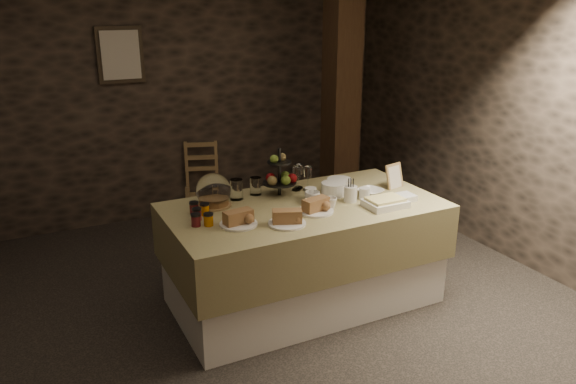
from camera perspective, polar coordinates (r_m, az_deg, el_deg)
name	(u,v)px	position (r m, az deg, el deg)	size (l,w,h in m)	color
ground_plane	(231,330)	(4.20, -5.83, -13.81)	(5.50, 5.00, 0.01)	black
room_shell	(223,117)	(3.61, -6.66, 7.55)	(5.52, 5.02, 2.60)	black
buffet_table	(304,247)	(4.34, 1.61, -5.57)	(2.05, 1.09, 0.81)	white
chair	(201,184)	(6.20, -8.86, 0.81)	(0.47, 0.46, 0.63)	olive
timber_column	(341,98)	(5.88, 5.41, 9.44)	(0.30, 0.30, 2.60)	black
framed_picture	(120,55)	(5.91, -16.67, 13.20)	(0.45, 0.04, 0.55)	#32271A
plate_stack_a	(333,189)	(4.41, 4.63, 0.32)	(0.19, 0.19, 0.10)	silver
plate_stack_b	(339,184)	(4.56, 5.24, 0.84)	(0.20, 0.20, 0.09)	silver
cutlery_holder	(350,194)	(4.28, 6.37, -0.19)	(0.10, 0.10, 0.12)	silver
cup_a	(312,198)	(4.21, 2.48, -0.58)	(0.12, 0.12, 0.09)	silver
cup_b	(331,203)	(4.12, 4.35, -1.15)	(0.09, 0.09, 0.09)	silver
mug_c	(310,194)	(4.29, 2.30, -0.18)	(0.09, 0.09, 0.10)	silver
mug_d	(365,193)	(4.34, 7.78, -0.15)	(0.08, 0.08, 0.09)	silver
bowl	(371,192)	(4.45, 8.39, 0.00)	(0.19, 0.19, 0.05)	silver
cake_dome	(213,192)	(4.18, -7.58, -0.05)	(0.26, 0.26, 0.26)	olive
fruit_stand	(280,177)	(4.37, -0.77, 1.51)	(0.27, 0.27, 0.38)	black
bread_platter_left	(238,220)	(3.83, -5.06, -2.81)	(0.26, 0.26, 0.11)	silver
bread_platter_center	(287,219)	(3.82, -0.10, -2.76)	(0.26, 0.26, 0.11)	silver
bread_platter_right	(316,207)	(4.05, 2.84, -1.52)	(0.26, 0.26, 0.11)	silver
jam_jars	(200,215)	(3.95, -8.93, -2.31)	(0.18, 0.32, 0.07)	#591419
tart_dish	(385,203)	(4.21, 9.85, -1.07)	(0.30, 0.22, 0.07)	silver
square_dish	(405,197)	(4.38, 11.78, -0.53)	(0.14, 0.14, 0.04)	silver
menu_frame	(394,177)	(4.64, 10.76, 1.51)	(0.17, 0.02, 0.22)	olive
storage_jar_a	(236,189)	(4.31, -5.27, 0.27)	(0.10, 0.10, 0.16)	white
storage_jar_b	(256,186)	(4.41, -3.32, 0.61)	(0.09, 0.09, 0.14)	white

